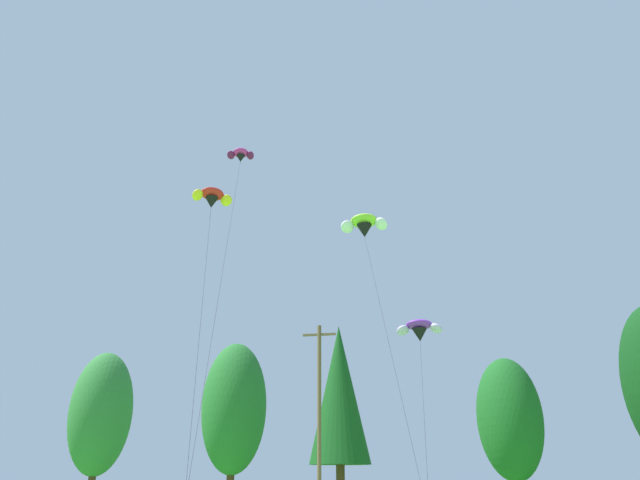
{
  "coord_description": "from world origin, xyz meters",
  "views": [
    {
      "loc": [
        5.36,
        -3.22,
        2.79
      ],
      "look_at": [
        0.42,
        22.62,
        13.49
      ],
      "focal_mm": 33.13,
      "sensor_mm": 36.0,
      "label": 1
    }
  ],
  "objects_px": {
    "utility_pole": "(319,417)",
    "parafoil_kite_mid_purple": "(419,329)",
    "parafoil_kite_far_red_yellow": "(212,198)",
    "parafoil_kite_low_lime_white": "(364,226)",
    "parafoil_kite_high_magenta": "(241,156)"
  },
  "relations": [
    {
      "from": "utility_pole",
      "to": "parafoil_kite_mid_purple",
      "type": "height_order",
      "value": "parafoil_kite_mid_purple"
    },
    {
      "from": "utility_pole",
      "to": "parafoil_kite_far_red_yellow",
      "type": "relative_size",
      "value": 0.7
    },
    {
      "from": "utility_pole",
      "to": "parafoil_kite_low_lime_white",
      "type": "height_order",
      "value": "parafoil_kite_low_lime_white"
    },
    {
      "from": "utility_pole",
      "to": "parafoil_kite_low_lime_white",
      "type": "bearing_deg",
      "value": -5.94
    },
    {
      "from": "parafoil_kite_high_magenta",
      "to": "parafoil_kite_far_red_yellow",
      "type": "distance_m",
      "value": 8.77
    },
    {
      "from": "parafoil_kite_high_magenta",
      "to": "parafoil_kite_mid_purple",
      "type": "bearing_deg",
      "value": 35.27
    },
    {
      "from": "parafoil_kite_high_magenta",
      "to": "parafoil_kite_far_red_yellow",
      "type": "xyz_separation_m",
      "value": [
        0.48,
        -5.98,
        -6.4
      ]
    },
    {
      "from": "parafoil_kite_high_magenta",
      "to": "parafoil_kite_mid_purple",
      "type": "distance_m",
      "value": 18.73
    },
    {
      "from": "parafoil_kite_low_lime_white",
      "to": "parafoil_kite_far_red_yellow",
      "type": "bearing_deg",
      "value": -139.42
    },
    {
      "from": "parafoil_kite_far_red_yellow",
      "to": "parafoil_kite_low_lime_white",
      "type": "xyz_separation_m",
      "value": [
        8.38,
        7.18,
        0.58
      ]
    },
    {
      "from": "parafoil_kite_far_red_yellow",
      "to": "parafoil_kite_low_lime_white",
      "type": "distance_m",
      "value": 11.05
    },
    {
      "from": "parafoil_kite_mid_purple",
      "to": "parafoil_kite_low_lime_white",
      "type": "xyz_separation_m",
      "value": [
        -3.17,
        -7.31,
        5.75
      ]
    },
    {
      "from": "parafoil_kite_high_magenta",
      "to": "parafoil_kite_far_red_yellow",
      "type": "relative_size",
      "value": 1.36
    },
    {
      "from": "parafoil_kite_mid_purple",
      "to": "parafoil_kite_low_lime_white",
      "type": "distance_m",
      "value": 9.82
    },
    {
      "from": "utility_pole",
      "to": "parafoil_kite_high_magenta",
      "type": "bearing_deg",
      "value": -164.75
    }
  ]
}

